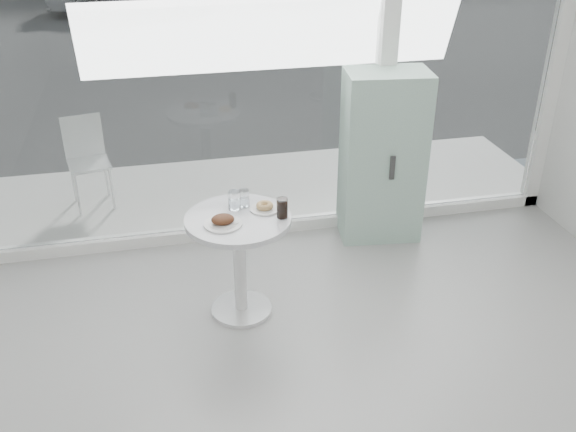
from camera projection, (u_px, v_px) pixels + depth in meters
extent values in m
cube|color=white|center=(278.00, 225.00, 5.67)|extent=(5.00, 0.12, 0.10)
cube|color=white|center=(558.00, 46.00, 5.45)|extent=(0.12, 0.12, 3.00)
cube|color=white|center=(387.00, 56.00, 5.15)|extent=(0.14, 0.14, 3.00)
cube|color=white|center=(178.00, 81.00, 4.88)|extent=(3.21, 0.02, 2.60)
cube|color=white|center=(473.00, 63.00, 5.35)|extent=(1.41, 0.02, 2.60)
cylinder|color=white|center=(242.00, 309.00, 4.65)|extent=(0.44, 0.44, 0.03)
cylinder|color=white|center=(240.00, 267.00, 4.48)|extent=(0.09, 0.09, 0.70)
cylinder|color=white|center=(238.00, 220.00, 4.30)|extent=(0.72, 0.72, 0.04)
cube|color=silver|center=(262.00, 189.00, 6.37)|extent=(5.60, 1.60, 0.05)
cube|color=#8DB4A2|center=(382.00, 157.00, 5.32)|extent=(0.71, 0.52, 1.44)
cube|color=#333333|center=(392.00, 168.00, 5.12)|extent=(0.04, 0.02, 0.20)
cylinder|color=white|center=(78.00, 195.00, 5.75)|extent=(0.02, 0.02, 0.40)
cylinder|color=white|center=(112.00, 189.00, 5.86)|extent=(0.02, 0.02, 0.40)
cylinder|color=white|center=(73.00, 181.00, 6.00)|extent=(0.02, 0.02, 0.40)
cylinder|color=white|center=(106.00, 176.00, 6.11)|extent=(0.02, 0.02, 0.40)
cube|color=white|center=(89.00, 164.00, 5.83)|extent=(0.42, 0.42, 0.03)
cube|color=white|center=(83.00, 136.00, 5.87)|extent=(0.35, 0.09, 0.40)
cylinder|color=silver|center=(223.00, 224.00, 4.20)|extent=(0.25, 0.25, 0.01)
cube|color=silver|center=(226.00, 223.00, 4.19)|extent=(0.16, 0.16, 0.00)
ellipsoid|color=#331A0E|center=(223.00, 219.00, 4.18)|extent=(0.15, 0.12, 0.07)
ellipsoid|color=#331A0E|center=(228.00, 218.00, 4.21)|extent=(0.08, 0.07, 0.04)
cylinder|color=silver|center=(265.00, 209.00, 4.38)|extent=(0.20, 0.20, 0.01)
torus|color=tan|center=(265.00, 206.00, 4.37)|extent=(0.12, 0.12, 0.04)
cylinder|color=white|center=(234.00, 200.00, 4.36)|extent=(0.08, 0.08, 0.13)
cylinder|color=white|center=(234.00, 204.00, 4.38)|extent=(0.07, 0.07, 0.07)
cylinder|color=white|center=(244.00, 198.00, 4.41)|extent=(0.07, 0.07, 0.12)
cylinder|color=white|center=(244.00, 201.00, 4.42)|extent=(0.06, 0.06, 0.07)
cylinder|color=white|center=(282.00, 208.00, 4.26)|extent=(0.07, 0.07, 0.14)
cylinder|color=black|center=(282.00, 209.00, 4.26)|extent=(0.06, 0.06, 0.13)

